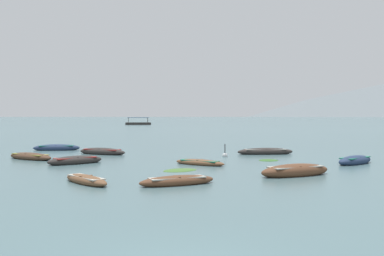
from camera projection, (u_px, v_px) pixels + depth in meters
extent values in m
plane|color=slate|center=(161.00, 116.00, 1502.74)|extent=(6000.00, 6000.00, 0.00)
cone|color=slate|center=(51.00, 56.00, 2089.93)|extent=(2250.60, 2250.60, 596.30)
cone|color=slate|center=(190.00, 92.00, 2001.97)|extent=(885.50, 885.50, 227.57)
cone|color=slate|center=(371.00, 51.00, 1998.76)|extent=(2481.09, 2481.09, 610.52)
ellipsoid|color=brown|center=(177.00, 181.00, 17.69)|extent=(3.44, 2.00, 0.49)
cube|color=#B7B2A3|center=(177.00, 178.00, 17.69)|extent=(2.48, 1.44, 0.05)
cube|color=brown|center=(177.00, 176.00, 17.68)|extent=(0.29, 0.62, 0.04)
ellipsoid|color=navy|center=(57.00, 148.00, 35.36)|extent=(3.84, 1.36, 0.62)
cube|color=#197A56|center=(57.00, 146.00, 35.35)|extent=(2.76, 0.98, 0.05)
cube|color=navy|center=(57.00, 145.00, 35.35)|extent=(0.13, 0.76, 0.04)
ellipsoid|color=#2D2826|center=(265.00, 152.00, 31.73)|extent=(4.27, 1.27, 0.59)
cube|color=#B7B2A3|center=(265.00, 149.00, 31.73)|extent=(3.08, 0.92, 0.05)
cube|color=#2D2826|center=(265.00, 149.00, 31.73)|extent=(0.11, 0.75, 0.04)
ellipsoid|color=brown|center=(200.00, 163.00, 24.86)|extent=(3.14, 2.66, 0.40)
cube|color=#197A56|center=(200.00, 161.00, 24.86)|extent=(2.26, 1.92, 0.05)
cube|color=brown|center=(200.00, 160.00, 24.86)|extent=(0.42, 0.53, 0.04)
ellipsoid|color=#4C3323|center=(30.00, 157.00, 28.04)|extent=(3.90, 3.41, 0.54)
cube|color=olive|center=(30.00, 154.00, 28.04)|extent=(2.81, 2.45, 0.05)
cube|color=#4C3323|center=(30.00, 154.00, 28.04)|extent=(0.55, 0.67, 0.04)
ellipsoid|color=navy|center=(355.00, 161.00, 25.38)|extent=(3.31, 2.93, 0.62)
cube|color=#197A56|center=(355.00, 158.00, 25.38)|extent=(2.38, 2.11, 0.05)
cube|color=navy|center=(355.00, 157.00, 25.37)|extent=(0.52, 0.63, 0.04)
ellipsoid|color=brown|center=(295.00, 171.00, 20.40)|extent=(4.03, 2.51, 0.71)
cube|color=#B7B2A3|center=(295.00, 167.00, 20.39)|extent=(2.90, 1.81, 0.05)
cube|color=brown|center=(295.00, 166.00, 20.39)|extent=(0.37, 0.80, 0.04)
ellipsoid|color=brown|center=(86.00, 180.00, 18.08)|extent=(2.61, 3.05, 0.44)
cube|color=#B7B2A3|center=(86.00, 177.00, 18.08)|extent=(1.88, 2.20, 0.05)
cube|color=brown|center=(86.00, 176.00, 18.08)|extent=(0.50, 0.41, 0.04)
ellipsoid|color=#2D2826|center=(102.00, 152.00, 31.65)|extent=(4.04, 2.95, 0.61)
cube|color=#B22D28|center=(102.00, 149.00, 31.64)|extent=(2.91, 2.13, 0.05)
cube|color=#2D2826|center=(102.00, 149.00, 31.64)|extent=(0.44, 0.70, 0.04)
ellipsoid|color=#2D2826|center=(75.00, 161.00, 25.43)|extent=(3.44, 2.85, 0.60)
cube|color=#B22D28|center=(75.00, 158.00, 25.42)|extent=(2.47, 2.05, 0.05)
cube|color=#2D2826|center=(75.00, 157.00, 25.42)|extent=(0.50, 0.67, 0.04)
cube|color=#2D2826|center=(138.00, 124.00, 134.76)|extent=(8.24, 3.91, 0.90)
cylinder|color=#4C4742|center=(129.00, 120.00, 133.04)|extent=(0.10, 0.10, 1.80)
cylinder|color=#4C4742|center=(128.00, 120.00, 135.39)|extent=(0.10, 0.10, 1.80)
cylinder|color=#4C4742|center=(148.00, 120.00, 134.08)|extent=(0.10, 0.10, 1.80)
cylinder|color=#4C4742|center=(147.00, 120.00, 136.43)|extent=(0.10, 0.10, 1.80)
cube|color=#334C75|center=(138.00, 118.00, 134.71)|extent=(6.92, 3.29, 0.12)
sphere|color=silver|center=(225.00, 156.00, 29.69)|extent=(0.38, 0.38, 0.38)
cylinder|color=black|center=(225.00, 150.00, 29.68)|extent=(0.06, 0.06, 0.82)
ellipsoid|color=#477033|center=(180.00, 170.00, 22.29)|extent=(2.32, 2.09, 0.14)
ellipsoid|color=#38662D|center=(269.00, 160.00, 27.26)|extent=(1.79, 1.80, 0.14)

